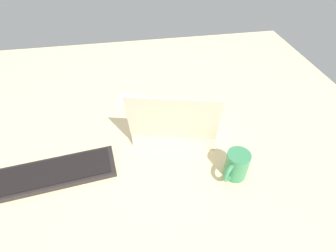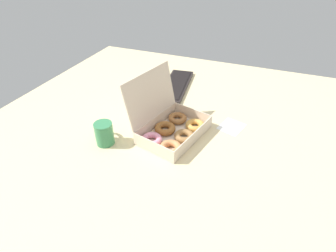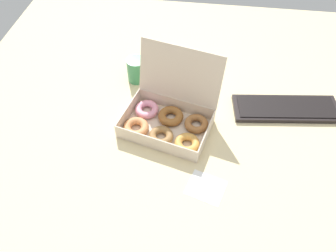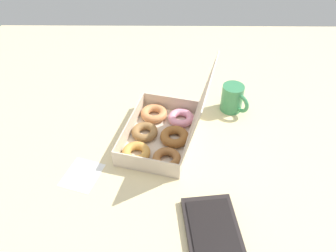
# 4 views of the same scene
# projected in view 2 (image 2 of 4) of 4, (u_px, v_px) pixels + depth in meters

# --- Properties ---
(ground_plane) EXTENTS (1.80, 1.80, 0.02)m
(ground_plane) POSITION_uv_depth(u_px,v_px,m) (172.00, 132.00, 1.22)
(ground_plane) COLOR beige
(donut_box) EXTENTS (0.36, 0.33, 0.27)m
(donut_box) POSITION_uv_depth(u_px,v_px,m) (171.00, 128.00, 1.17)
(donut_box) COLOR beige
(donut_box) RESTS_ON ground_plane
(keyboard) EXTENTS (0.42, 0.18, 0.02)m
(keyboard) POSITION_uv_depth(u_px,v_px,m) (176.00, 85.00, 1.56)
(keyboard) COLOR black
(keyboard) RESTS_ON ground_plane
(coffee_mug) EXTENTS (0.10, 0.09, 0.10)m
(coffee_mug) POSITION_uv_depth(u_px,v_px,m) (104.00, 133.00, 1.11)
(coffee_mug) COLOR #378354
(coffee_mug) RESTS_ON ground_plane
(paper_napkin) EXTENTS (0.14, 0.13, 0.00)m
(paper_napkin) POSITION_uv_depth(u_px,v_px,m) (231.00, 127.00, 1.24)
(paper_napkin) COLOR white
(paper_napkin) RESTS_ON ground_plane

